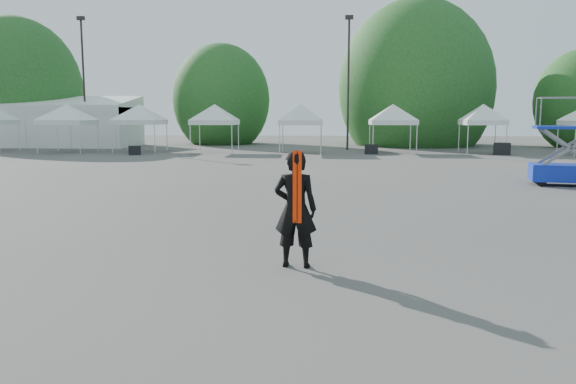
{
  "coord_description": "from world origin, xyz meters",
  "views": [
    {
      "loc": [
        1.43,
        -10.4,
        2.62
      ],
      "look_at": [
        0.78,
        -0.86,
        1.3
      ],
      "focal_mm": 35.0,
      "sensor_mm": 36.0,
      "label": 1
    }
  ],
  "objects": [
    {
      "name": "ground",
      "position": [
        0.0,
        0.0,
        0.0
      ],
      "size": [
        120.0,
        120.0,
        0.0
      ],
      "primitive_type": "plane",
      "color": "#474442",
      "rests_on": "ground"
    },
    {
      "name": "marquee",
      "position": [
        -22.0,
        35.0,
        1.97
      ],
      "size": [
        15.0,
        6.25,
        4.23
      ],
      "color": "white",
      "rests_on": "ground"
    },
    {
      "name": "light_pole_west",
      "position": [
        -18.0,
        34.0,
        5.77
      ],
      "size": [
        0.6,
        0.25,
        10.3
      ],
      "color": "black",
      "rests_on": "ground"
    },
    {
      "name": "light_pole_east",
      "position": [
        3.0,
        32.0,
        5.52
      ],
      "size": [
        0.6,
        0.25,
        9.8
      ],
      "color": "black",
      "rests_on": "ground"
    },
    {
      "name": "tree_far_w",
      "position": [
        -26.0,
        38.0,
        4.54
      ],
      "size": [
        4.8,
        4.8,
        7.3
      ],
      "color": "#382314",
      "rests_on": "ground"
    },
    {
      "name": "tree_mid_w",
      "position": [
        -8.0,
        40.0,
        3.93
      ],
      "size": [
        4.16,
        4.16,
        6.33
      ],
      "color": "#382314",
      "rests_on": "ground"
    },
    {
      "name": "tree_mid_e",
      "position": [
        9.0,
        39.0,
        4.84
      ],
      "size": [
        5.12,
        5.12,
        7.79
      ],
      "color": "#382314",
      "rests_on": "ground"
    },
    {
      "name": "tent_b",
      "position": [
        -16.61,
        27.81,
        3.06
      ],
      "size": [
        4.53,
        4.53,
        3.88
      ],
      "color": "silver",
      "rests_on": "ground"
    },
    {
      "name": "tent_c",
      "position": [
        -11.74,
        28.67,
        3.06
      ],
      "size": [
        4.5,
        4.5,
        3.88
      ],
      "color": "silver",
      "rests_on": "ground"
    },
    {
      "name": "tent_d",
      "position": [
        -6.28,
        28.2,
        3.06
      ],
      "size": [
        4.27,
        4.27,
        3.88
      ],
      "color": "silver",
      "rests_on": "ground"
    },
    {
      "name": "tent_e",
      "position": [
        -0.29,
        27.67,
        3.06
      ],
      "size": [
        4.1,
        4.1,
        3.88
      ],
      "color": "silver",
      "rests_on": "ground"
    },
    {
      "name": "tent_f",
      "position": [
        5.96,
        28.81,
        3.06
      ],
      "size": [
        4.36,
        4.36,
        3.88
      ],
      "color": "silver",
      "rests_on": "ground"
    },
    {
      "name": "tent_g",
      "position": [
        11.93,
        28.48,
        3.06
      ],
      "size": [
        3.79,
        3.79,
        3.88
      ],
      "color": "silver",
      "rests_on": "ground"
    },
    {
      "name": "man",
      "position": [
        0.91,
        -0.94,
        1.02
      ],
      "size": [
        0.78,
        0.55,
        2.03
      ],
      "rotation": [
        0.0,
        0.0,
        3.05
      ],
      "color": "black",
      "rests_on": "ground"
    },
    {
      "name": "scissor_lift",
      "position": [
        10.36,
        11.0,
        1.64
      ],
      "size": [
        2.72,
        1.73,
        3.26
      ],
      "rotation": [
        0.0,
        0.0,
        -0.2
      ],
      "color": "#0D21AD",
      "rests_on": "ground"
    },
    {
      "name": "crate_west",
      "position": [
        -11.1,
        25.54,
        0.3
      ],
      "size": [
        0.91,
        0.79,
        0.6
      ],
      "primitive_type": "cube",
      "rotation": [
        0.0,
        0.0,
        0.3
      ],
      "color": "black",
      "rests_on": "ground"
    },
    {
      "name": "crate_mid",
      "position": [
        4.42,
        27.42,
        0.33
      ],
      "size": [
        0.85,
        0.67,
        0.65
      ],
      "primitive_type": "cube",
      "rotation": [
        0.0,
        0.0,
        0.02
      ],
      "color": "black",
      "rests_on": "ground"
    },
    {
      "name": "crate_east",
      "position": [
        12.93,
        27.28,
        0.39
      ],
      "size": [
        1.16,
        0.99,
        0.79
      ],
      "primitive_type": "cube",
      "rotation": [
        0.0,
        0.0,
        -0.21
      ],
      "color": "black",
      "rests_on": "ground"
    }
  ]
}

